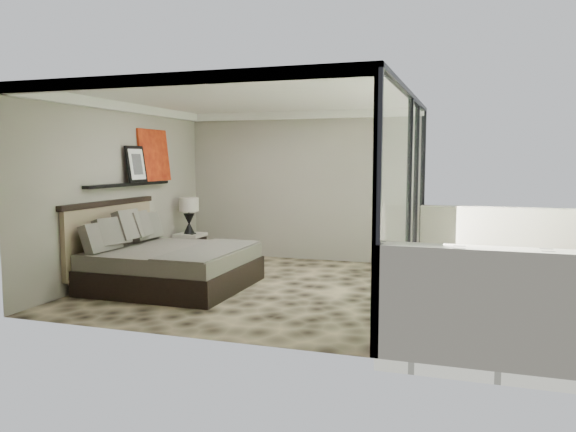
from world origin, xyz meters
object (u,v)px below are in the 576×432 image
(bed, at_px, (167,263))
(ottoman, at_px, (566,270))
(table_lamp, at_px, (189,211))
(lounger, at_px, (479,279))
(nightstand, at_px, (190,248))

(bed, relative_size, ottoman, 4.19)
(table_lamp, bearing_deg, lounger, -9.69)
(bed, bearing_deg, table_lamp, 109.23)
(ottoman, bearing_deg, table_lamp, 177.88)
(ottoman, bearing_deg, nightstand, 177.67)
(table_lamp, relative_size, lounger, 0.43)
(bed, relative_size, nightstand, 4.46)
(bed, height_order, nightstand, bed)
(ottoman, bearing_deg, bed, -162.49)
(ottoman, bearing_deg, lounger, -152.21)
(nightstand, height_order, ottoman, ottoman)
(table_lamp, height_order, lounger, table_lamp)
(nightstand, height_order, lounger, lounger)
(nightstand, distance_m, ottoman, 6.38)
(table_lamp, bearing_deg, bed, -70.77)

